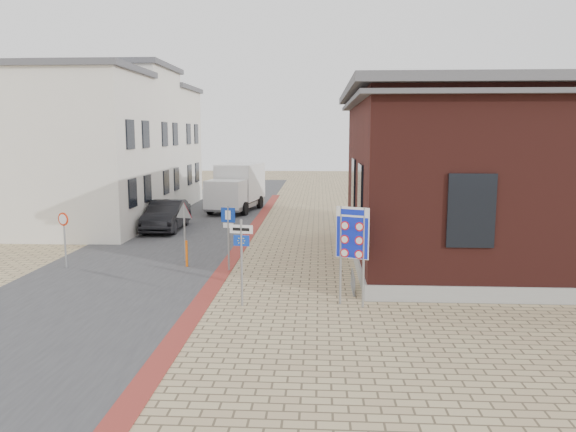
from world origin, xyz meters
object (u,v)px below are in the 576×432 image
(border_sign, at_px, (352,235))
(bollard, at_px, (187,254))
(box_truck, at_px, (237,187))
(sedan, at_px, (166,215))
(essen_sign, at_px, (242,249))
(parking_sign, at_px, (228,227))

(border_sign, bearing_deg, bollard, 166.75)
(box_truck, bearing_deg, sedan, -99.84)
(essen_sign, distance_m, bollard, 5.59)
(sedan, xyz_separation_m, border_sign, (9.00, -12.59, 1.35))
(parking_sign, bearing_deg, box_truck, 110.22)
(box_truck, xyz_separation_m, parking_sign, (2.06, -16.04, 0.08))
(sedan, height_order, border_sign, border_sign)
(bollard, bearing_deg, sedan, 110.35)
(box_truck, distance_m, bollard, 15.58)
(border_sign, bearing_deg, box_truck, 131.22)
(essen_sign, xyz_separation_m, parking_sign, (-1.07, 4.20, -0.06))
(border_sign, relative_size, parking_sign, 1.21)
(border_sign, bearing_deg, essen_sign, -152.84)
(box_truck, xyz_separation_m, essen_sign, (3.13, -20.24, 0.14))
(parking_sign, bearing_deg, essen_sign, -62.78)
(box_truck, height_order, essen_sign, box_truck)
(box_truck, bearing_deg, bollard, -79.00)
(essen_sign, relative_size, bollard, 2.52)
(essen_sign, xyz_separation_m, bollard, (-2.77, 4.70, -1.21))
(border_sign, relative_size, essen_sign, 1.14)
(essen_sign, height_order, bollard, essen_sign)
(bollard, bearing_deg, essen_sign, -59.48)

